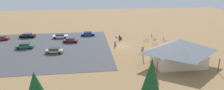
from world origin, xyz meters
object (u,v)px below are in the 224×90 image
object	(u,v)px
car_maroon_second_row	(70,40)
car_red_far_end	(1,38)
visitor_at_bikes	(115,44)
bicycle_red_edge_north	(146,40)
bicycle_yellow_lone_west	(166,41)
bicycle_black_yard_front	(155,40)
car_green_inner_stall	(25,46)
car_tan_end_stall	(54,50)
car_blue_mid_lot	(88,34)
bicycle_silver_back_row	(170,43)
bike_pavilion	(179,50)
lot_sign	(117,39)
bicycle_teal_yard_center	(163,39)
visitor_by_pavilion	(119,37)
visitor_crossing_yard	(142,49)
trash_bin	(121,38)
car_white_near_entry	(60,36)
pine_far_west	(151,79)
bicycle_white_trailside	(155,44)
car_black_by_curb	(27,36)
bicycle_purple_yard_right	(152,36)

from	to	relation	value
car_maroon_second_row	car_red_far_end	world-z (taller)	car_maroon_second_row
visitor_at_bikes	bicycle_red_edge_north	bearing A→B (deg)	-160.32
visitor_at_bikes	bicycle_yellow_lone_west	bearing A→B (deg)	-173.22
bicycle_red_edge_north	bicycle_black_yard_front	xyz separation A→B (m)	(-2.75, -0.33, 0.04)
car_green_inner_stall	car_tan_end_stall	world-z (taller)	car_green_inner_stall
car_green_inner_stall	car_blue_mid_lot	bearing A→B (deg)	-147.08
bicycle_silver_back_row	car_blue_mid_lot	bearing A→B (deg)	-28.45
bike_pavilion	car_red_far_end	distance (m)	52.17
lot_sign	bicycle_teal_yard_center	distance (m)	15.14
bicycle_silver_back_row	car_tan_end_stall	xyz separation A→B (m)	(32.16, 2.99, 0.34)
visitor_by_pavilion	bicycle_teal_yard_center	bearing A→B (deg)	173.03
car_red_far_end	visitor_at_bikes	bearing A→B (deg)	162.28
car_tan_end_stall	visitor_crossing_yard	bearing A→B (deg)	173.07
bicycle_teal_yard_center	car_tan_end_stall	world-z (taller)	car_tan_end_stall
trash_bin	car_white_near_entry	size ratio (longest dim) A/B	0.19
bike_pavilion	car_maroon_second_row	size ratio (longest dim) A/B	2.98
bicycle_black_yard_front	visitor_by_pavilion	distance (m)	10.85
car_green_inner_stall	visitor_by_pavilion	size ratio (longest dim) A/B	2.58
pine_far_west	bicycle_white_trailside	xyz separation A→B (m)	(-11.32, -29.20, -5.21)
bicycle_red_edge_north	car_blue_mid_lot	size ratio (longest dim) A/B	0.34
car_black_by_curb	car_tan_end_stall	bearing A→B (deg)	124.42
bike_pavilion	bicycle_yellow_lone_west	distance (m)	16.57
car_blue_mid_lot	bicycle_silver_back_row	bearing A→B (deg)	151.55
bike_pavilion	pine_far_west	xyz separation A→B (m)	(11.46, 15.57, 2.25)
bicycle_black_yard_front	bicycle_teal_yard_center	size ratio (longest dim) A/B	0.98
trash_bin	bicycle_teal_yard_center	distance (m)	13.19
car_green_inner_stall	visitor_at_bikes	bearing A→B (deg)	176.39
bike_pavilion	car_white_near_entry	distance (m)	37.39
car_black_by_curb	car_red_far_end	xyz separation A→B (m)	(7.26, 1.82, -0.05)
car_black_by_curb	visitor_by_pavilion	size ratio (longest dim) A/B	2.83
car_maroon_second_row	bicycle_purple_yard_right	bearing A→B (deg)	-173.52
car_blue_mid_lot	visitor_at_bikes	xyz separation A→B (m)	(-7.36, 12.60, 0.15)
bike_pavilion	car_white_near_entry	world-z (taller)	bike_pavilion
bicycle_teal_yard_center	bike_pavilion	bearing A→B (deg)	77.28
pine_far_west	bicycle_silver_back_row	size ratio (longest dim) A/B	5.39
car_blue_mid_lot	car_red_far_end	bearing A→B (deg)	3.65
pine_far_west	car_black_by_curb	bearing A→B (deg)	-57.37
car_white_near_entry	car_tan_end_stall	xyz separation A→B (m)	(-0.24, 13.92, -0.01)
visitor_crossing_yard	car_tan_end_stall	bearing A→B (deg)	-6.93
bicycle_white_trailside	bicycle_purple_yard_right	distance (m)	9.16
bicycle_yellow_lone_west	visitor_by_pavilion	xyz separation A→B (m)	(13.30, -4.29, 0.56)
bicycle_silver_back_row	bicycle_teal_yard_center	bearing A→B (deg)	-85.87
bicycle_teal_yard_center	bicycle_purple_yard_right	distance (m)	4.75
bicycle_red_edge_north	car_tan_end_stall	xyz separation A→B (m)	(26.12, 6.76, 0.37)
bike_pavilion	car_tan_end_stall	world-z (taller)	bike_pavilion
bicycle_white_trailside	car_tan_end_stall	xyz separation A→B (m)	(27.52, 2.79, 0.35)
car_green_inner_stall	car_black_by_curb	bearing A→B (deg)	-77.82
bicycle_black_yard_front	bicycle_yellow_lone_west	xyz separation A→B (m)	(-2.68, 2.10, -0.04)
bicycle_black_yard_front	car_red_far_end	size ratio (longest dim) A/B	0.35
car_black_by_curb	car_maroon_second_row	bearing A→B (deg)	153.53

